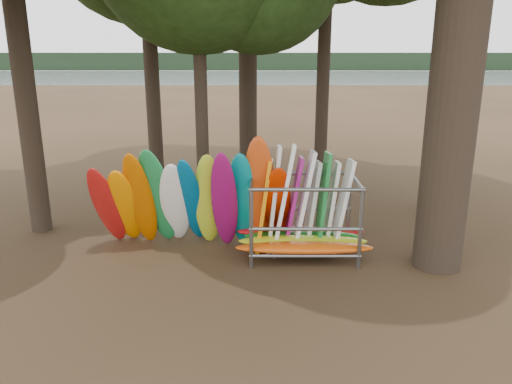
{
  "coord_description": "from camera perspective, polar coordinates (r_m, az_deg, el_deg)",
  "views": [
    {
      "loc": [
        0.39,
        -10.36,
        4.81
      ],
      "look_at": [
        0.33,
        1.5,
        1.4
      ],
      "focal_mm": 35.0,
      "sensor_mm": 36.0,
      "label": 1
    }
  ],
  "objects": [
    {
      "name": "ground",
      "position": [
        11.43,
        -1.72,
        -8.86
      ],
      "size": [
        120.0,
        120.0,
        0.0
      ],
      "primitive_type": "plane",
      "color": "#47331E",
      "rests_on": "ground"
    },
    {
      "name": "lake",
      "position": [
        70.53,
        -0.04,
        12.12
      ],
      "size": [
        160.0,
        160.0,
        0.0
      ],
      "primitive_type": "plane",
      "color": "gray",
      "rests_on": "ground"
    },
    {
      "name": "far_shore",
      "position": [
        120.39,
        0.1,
        14.69
      ],
      "size": [
        160.0,
        4.0,
        4.0
      ],
      "primitive_type": "cube",
      "color": "black",
      "rests_on": "ground"
    },
    {
      "name": "kayak_row",
      "position": [
        12.17,
        -7.1,
        -1.07
      ],
      "size": [
        4.86,
        2.04,
        3.07
      ],
      "color": "#B51513",
      "rests_on": "ground"
    },
    {
      "name": "storage_rack",
      "position": [
        11.92,
        5.36,
        -3.18
      ],
      "size": [
        3.2,
        1.6,
        2.71
      ],
      "color": "slate",
      "rests_on": "ground"
    }
  ]
}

